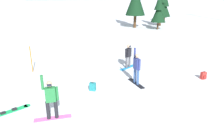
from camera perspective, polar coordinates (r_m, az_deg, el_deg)
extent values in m
cube|color=pink|center=(9.26, -15.89, -14.36)|extent=(1.54, 0.64, 0.02)
cylinder|color=black|center=(9.04, -15.10, -12.13)|extent=(0.15, 0.15, 0.79)
cylinder|color=black|center=(9.06, -17.16, -12.27)|extent=(0.15, 0.15, 0.79)
cube|color=#237238|center=(8.72, -16.55, -8.28)|extent=(0.45, 0.33, 0.61)
cylinder|color=#237238|center=(8.70, -14.83, -8.07)|extent=(0.11, 0.11, 0.58)
cylinder|color=#237238|center=(8.51, -18.64, -5.08)|extent=(0.11, 0.11, 0.60)
sphere|color=tan|center=(8.53, -16.84, -5.50)|extent=(0.24, 0.24, 0.24)
cube|color=black|center=(8.39, -16.87, -5.83)|extent=(0.17, 0.08, 0.08)
cube|color=black|center=(12.04, 6.61, -5.58)|extent=(0.88, 1.49, 0.02)
cylinder|color=#335184|center=(11.74, 7.10, -3.89)|extent=(0.15, 0.15, 0.87)
cylinder|color=#335184|center=(11.99, 6.29, -3.35)|extent=(0.15, 0.15, 0.87)
cube|color=navy|center=(11.60, 6.83, -0.24)|extent=(0.38, 0.46, 0.61)
cylinder|color=navy|center=(11.39, 7.51, -0.56)|extent=(0.11, 0.11, 0.58)
cylinder|color=navy|center=(11.64, 6.27, 2.72)|extent=(0.11, 0.11, 0.60)
sphere|color=tan|center=(11.46, 6.92, 1.96)|extent=(0.24, 0.24, 0.24)
cube|color=black|center=(11.38, 6.32, 1.92)|extent=(0.11, 0.17, 0.08)
cube|color=#1E8CD8|center=(14.45, 4.38, -1.23)|extent=(1.24, 1.28, 0.02)
cylinder|color=#4C4C51|center=(14.44, 4.82, 0.43)|extent=(0.15, 0.15, 0.78)
cylinder|color=#4C4C51|center=(14.20, 4.02, 0.13)|extent=(0.15, 0.15, 0.78)
cube|color=black|center=(14.12, 4.49, 2.89)|extent=(0.45, 0.46, 0.57)
cylinder|color=black|center=(14.31, 5.15, 3.09)|extent=(0.11, 0.11, 0.58)
cylinder|color=black|center=(13.92, 3.82, 2.67)|extent=(0.11, 0.11, 0.58)
sphere|color=tan|center=(14.00, 4.54, 4.65)|extent=(0.24, 0.24, 0.24)
cube|color=black|center=(13.91, 4.99, 4.59)|extent=(0.15, 0.15, 0.08)
cube|color=#19B259|center=(10.37, -26.45, -11.92)|extent=(1.39, 1.24, 0.02)
cylinder|color=#19B259|center=(10.53, -22.29, -10.81)|extent=(0.41, 0.41, 0.02)
cube|color=black|center=(10.31, -27.77, -12.03)|extent=(0.24, 0.24, 0.07)
cube|color=black|center=(10.39, -25.22, -11.37)|extent=(0.24, 0.24, 0.07)
cube|color=#1E7A7F|center=(11.13, -5.34, -6.48)|extent=(0.36, 0.27, 0.44)
cube|color=#165B5F|center=(11.27, -5.11, -6.51)|extent=(0.23, 0.11, 0.20)
cylinder|color=black|center=(11.03, -5.37, -5.36)|extent=(0.12, 0.05, 0.02)
cube|color=red|center=(13.66, 23.80, -3.16)|extent=(0.37, 0.29, 0.44)
cube|color=maroon|center=(13.60, 24.12, -3.60)|extent=(0.23, 0.13, 0.20)
cylinder|color=black|center=(13.58, 23.93, -2.22)|extent=(0.12, 0.06, 0.02)
cylinder|color=orange|center=(14.37, -21.30, 0.95)|extent=(0.06, 0.06, 1.73)
cylinder|color=#472D19|center=(30.95, 6.30, 11.28)|extent=(0.41, 0.41, 1.81)
cone|color=black|center=(30.70, 6.50, 16.51)|extent=(2.83, 2.83, 3.84)
cylinder|color=#472D19|center=(33.38, 13.03, 11.07)|extent=(0.31, 0.31, 1.34)
cone|color=black|center=(33.18, 13.31, 14.66)|extent=(2.14, 2.14, 2.86)
cylinder|color=#472D19|center=(30.05, 12.44, 9.98)|extent=(0.24, 0.24, 1.03)
cone|color=black|center=(29.85, 12.66, 13.05)|extent=(2.00, 2.00, 2.20)
cone|color=black|center=(29.74, 12.88, 15.99)|extent=(1.30, 1.30, 2.02)
cylinder|color=#472D19|center=(36.93, 14.14, 11.48)|extent=(0.24, 0.24, 1.05)
cone|color=black|center=(36.77, 14.35, 14.01)|extent=(1.90, 1.90, 2.23)
cone|color=black|center=(36.68, 14.55, 16.44)|extent=(1.24, 1.24, 2.05)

